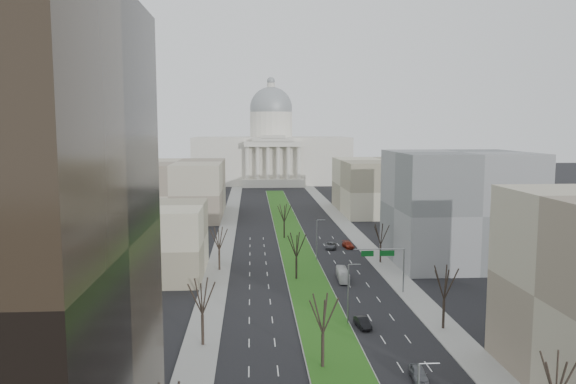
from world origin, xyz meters
name	(u,v)px	position (x,y,z in m)	size (l,w,h in m)	color
ground	(292,238)	(0.00, 120.00, 0.00)	(600.00, 600.00, 0.00)	black
median	(292,239)	(0.00, 118.99, 0.10)	(8.00, 222.03, 0.20)	#999993
sidewalk_left	(220,262)	(-17.50, 95.00, 0.07)	(5.00, 330.00, 0.15)	gray
sidewalk_right	(379,259)	(17.50, 95.00, 0.07)	(5.00, 330.00, 0.15)	gray
capitol	(271,152)	(0.00, 269.59, 16.31)	(80.00, 46.00, 55.00)	beige
building_beige_left	(137,241)	(-33.00, 85.00, 7.00)	(26.00, 22.00, 14.00)	gray
building_grey_right	(458,207)	(34.00, 92.00, 12.00)	(28.00, 26.00, 24.00)	slate
building_far_left	(177,189)	(-35.00, 160.00, 9.00)	(30.00, 40.00, 18.00)	gray
building_far_right	(383,186)	(35.00, 165.00, 9.00)	(30.00, 40.00, 18.00)	gray
tree_left_mid	(202,295)	(-17.20, 48.00, 7.00)	(5.40, 5.40, 9.72)	black
tree_left_far	(219,238)	(-17.20, 88.00, 6.84)	(5.28, 5.28, 9.50)	black
tree_right_near	(557,376)	(17.20, 22.00, 6.69)	(5.16, 5.16, 9.29)	black
tree_right_mid	(445,281)	(17.20, 52.00, 7.16)	(5.52, 5.52, 9.94)	black
tree_right_far	(381,233)	(17.20, 92.00, 6.53)	(5.04, 5.04, 9.07)	black
tree_median_a	(323,312)	(-2.00, 40.00, 7.00)	(5.40, 5.40, 9.72)	black
tree_median_b	(296,244)	(-2.00, 80.00, 7.00)	(5.40, 5.40, 9.72)	black
tree_median_c	(284,212)	(-2.00, 120.00, 7.00)	(5.40, 5.40, 9.72)	black
streetlamp_median_b	(349,293)	(3.76, 55.00, 4.81)	(1.90, 0.20, 9.16)	gray
streetlamp_median_c	(317,239)	(3.76, 95.00, 4.81)	(1.90, 0.20, 9.16)	gray
mast_arm_signs	(389,259)	(13.49, 70.03, 6.11)	(9.12, 0.24, 8.09)	gray
car_grey_near	(418,373)	(8.76, 36.14, 0.74)	(1.74, 4.32, 1.47)	#56595F
car_black	(363,323)	(5.62, 53.42, 0.73)	(1.55, 4.44, 1.46)	black
car_red	(348,245)	(12.87, 107.68, 0.74)	(2.06, 5.08, 1.47)	maroon
car_grey_far	(331,245)	(8.55, 107.18, 0.73)	(2.44, 5.29, 1.47)	#4C4D53
box_van	(343,275)	(6.85, 78.92, 1.12)	(1.87, 8.01, 2.23)	white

